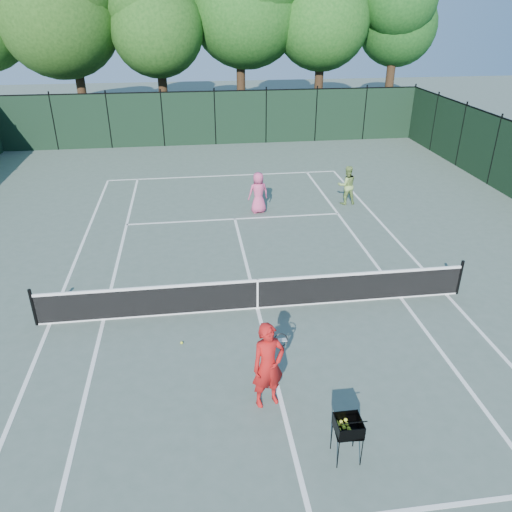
{
  "coord_description": "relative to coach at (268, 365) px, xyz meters",
  "views": [
    {
      "loc": [
        -1.59,
        -11.44,
        7.48
      ],
      "look_at": [
        0.09,
        1.0,
        1.1
      ],
      "focal_mm": 35.0,
      "sensor_mm": 36.0,
      "label": 1
    }
  ],
  "objects": [
    {
      "name": "baseline_far",
      "position": [
        0.28,
        15.48,
        -0.96
      ],
      "size": [
        10.97,
        0.1,
        0.01
      ],
      "primitive_type": "cube",
      "color": "white",
      "rests_on": "ground"
    },
    {
      "name": "player_pink",
      "position": [
        1.28,
        10.58,
        -0.15
      ],
      "size": [
        0.89,
        0.66,
        1.64
      ],
      "rotation": [
        0.0,
        0.0,
        3.33
      ],
      "color": "#D14A7B",
      "rests_on": "ground"
    },
    {
      "name": "sideline_doubles_left",
      "position": [
        -5.2,
        3.6,
        -0.96
      ],
      "size": [
        0.1,
        23.77,
        0.01
      ],
      "primitive_type": "cube",
      "color": "white",
      "rests_on": "ground"
    },
    {
      "name": "ground",
      "position": [
        0.28,
        3.6,
        -0.97
      ],
      "size": [
        90.0,
        90.0,
        0.0
      ],
      "primitive_type": "plane",
      "color": "#4E5E53",
      "rests_on": "ground"
    },
    {
      "name": "coach",
      "position": [
        0.0,
        0.0,
        0.0
      ],
      "size": [
        0.89,
        0.83,
        1.93
      ],
      "rotation": [
        0.0,
        0.0,
        0.29
      ],
      "color": "#B61514",
      "rests_on": "ground"
    },
    {
      "name": "center_service_line",
      "position": [
        0.28,
        3.6,
        -0.96
      ],
      "size": [
        0.1,
        12.8,
        0.01
      ],
      "primitive_type": "cube",
      "color": "white",
      "rests_on": "ground"
    },
    {
      "name": "ball_hopper",
      "position": [
        1.19,
        -1.59,
        -0.21
      ],
      "size": [
        0.51,
        0.51,
        0.9
      ],
      "rotation": [
        0.0,
        0.0,
        -0.08
      ],
      "color": "black",
      "rests_on": "ground"
    },
    {
      "name": "fence_far",
      "position": [
        0.28,
        21.6,
        0.53
      ],
      "size": [
        24.0,
        0.05,
        3.0
      ],
      "primitive_type": "cube",
      "color": "black",
      "rests_on": "ground"
    },
    {
      "name": "sideline_singles_right",
      "position": [
        4.4,
        3.6,
        -0.96
      ],
      "size": [
        0.1,
        23.77,
        0.01
      ],
      "primitive_type": "cube",
      "color": "white",
      "rests_on": "ground"
    },
    {
      "name": "sideline_singles_left",
      "position": [
        -3.83,
        3.6,
        -0.96
      ],
      "size": [
        0.1,
        23.77,
        0.01
      ],
      "primitive_type": "cube",
      "color": "white",
      "rests_on": "ground"
    },
    {
      "name": "loose_ball_midcourt",
      "position": [
        -1.79,
        2.26,
        -0.93
      ],
      "size": [
        0.07,
        0.07,
        0.07
      ],
      "primitive_type": "sphere",
      "color": "#C9DE2D",
      "rests_on": "ground"
    },
    {
      "name": "service_line_far",
      "position": [
        0.28,
        10.0,
        -0.96
      ],
      "size": [
        8.23,
        0.1,
        0.01
      ],
      "primitive_type": "cube",
      "color": "white",
      "rests_on": "ground"
    },
    {
      "name": "sideline_doubles_right",
      "position": [
        5.77,
        3.6,
        -0.96
      ],
      "size": [
        0.1,
        23.77,
        0.01
      ],
      "primitive_type": "cube",
      "color": "white",
      "rests_on": "ground"
    },
    {
      "name": "player_green",
      "position": [
        5.02,
        11.05,
        -0.16
      ],
      "size": [
        0.81,
        0.65,
        1.61
      ],
      "rotation": [
        0.0,
        0.0,
        3.19
      ],
      "color": "#86A954",
      "rests_on": "ground"
    },
    {
      "name": "tennis_net",
      "position": [
        0.28,
        3.6,
        -0.49
      ],
      "size": [
        11.69,
        0.09,
        1.06
      ],
      "color": "black",
      "rests_on": "ground"
    }
  ]
}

